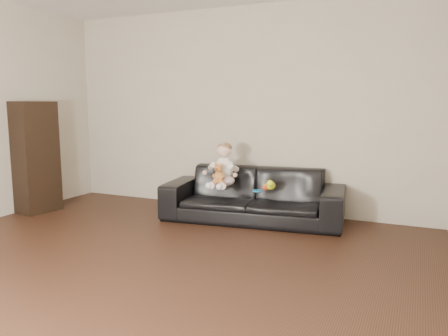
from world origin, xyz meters
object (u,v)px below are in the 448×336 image
at_px(cabinet, 36,157).
at_px(toy_blue_disc, 257,191).
at_px(teddy_bear, 219,174).
at_px(toy_rattle, 265,187).
at_px(baby, 223,167).
at_px(toy_green, 270,186).
at_px(sofa, 253,195).

bearing_deg(cabinet, toy_blue_disc, 18.47).
relative_size(teddy_bear, toy_rattle, 3.58).
xyz_separation_m(baby, teddy_bear, (0.01, -0.16, -0.05)).
xyz_separation_m(toy_green, toy_rattle, (-0.04, -0.05, -0.02)).
height_order(teddy_bear, toy_blue_disc, teddy_bear).
bearing_deg(baby, toy_rattle, -18.51).
bearing_deg(toy_green, baby, -176.92).
xyz_separation_m(baby, toy_rattle, (0.53, -0.02, -0.20)).
relative_size(teddy_bear, toy_blue_disc, 2.23).
bearing_deg(toy_rattle, sofa, 146.01).
distance_m(cabinet, teddy_bear, 2.41).
xyz_separation_m(cabinet, toy_rattle, (2.89, 0.59, -0.27)).
height_order(toy_green, toy_blue_disc, toy_green).
relative_size(sofa, cabinet, 1.49).
relative_size(toy_green, toy_rattle, 2.19).
distance_m(teddy_bear, toy_green, 0.61).
height_order(sofa, teddy_bear, teddy_bear).
xyz_separation_m(sofa, toy_rattle, (0.20, -0.13, 0.13)).
xyz_separation_m(sofa, teddy_bear, (-0.32, -0.27, 0.27)).
bearing_deg(sofa, teddy_bear, -146.58).
bearing_deg(teddy_bear, toy_blue_disc, -3.75).
distance_m(cabinet, toy_blue_disc, 2.88).
bearing_deg(toy_rattle, baby, 178.04).
distance_m(sofa, baby, 0.48).
distance_m(sofa, teddy_bear, 0.50).
distance_m(toy_green, toy_blue_disc, 0.19).
xyz_separation_m(baby, toy_green, (0.57, 0.03, -0.18)).
bearing_deg(teddy_bear, cabinet, -178.29).
bearing_deg(toy_rattle, toy_blue_disc, -123.34).
bearing_deg(teddy_bear, toy_rattle, 6.11).
distance_m(sofa, cabinet, 2.81).
height_order(baby, toy_green, baby).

